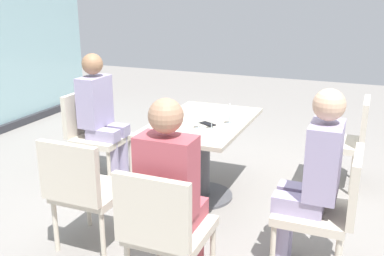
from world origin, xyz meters
The scene contains 17 objects.
ground_plane centered at (0.00, 0.00, 0.00)m, with size 12.00×12.00×0.00m, color gray.
dining_table_main centered at (0.00, 0.00, 0.53)m, with size 1.23×0.77×0.73m.
chair_side_end centered at (-1.41, -0.30, 0.50)m, with size 0.50×0.46×0.87m.
chair_front_left centered at (-0.76, -1.16, 0.50)m, with size 0.46×0.50×0.87m.
chair_near_window centered at (0.00, 1.16, 0.50)m, with size 0.46×0.51×0.87m.
chair_front_right centered at (0.76, -1.16, 0.50)m, with size 0.46×0.50×0.87m.
chair_far_left centered at (-1.13, 0.46, 0.50)m, with size 0.50×0.46×0.87m.
person_side_end centered at (-1.30, -0.30, 0.70)m, with size 0.39×0.34×1.26m.
person_front_left centered at (-0.76, -1.05, 0.70)m, with size 0.34×0.39×1.26m.
person_near_window centered at (0.00, 1.05, 0.70)m, with size 0.34×0.39×1.26m.
wine_glass_0 centered at (0.00, -0.25, 0.86)m, with size 0.07×0.07×0.18m.
wine_glass_1 centered at (-0.06, 0.31, 0.86)m, with size 0.07×0.07×0.18m.
wine_glass_2 centered at (-0.23, -0.05, 0.86)m, with size 0.07×0.07×0.18m.
wine_glass_3 centered at (-0.21, -0.16, 0.86)m, with size 0.07×0.07×0.18m.
wine_glass_4 centered at (-0.29, 0.25, 0.86)m, with size 0.07×0.07×0.18m.
coffee_cup centered at (0.11, 0.19, 0.78)m, with size 0.08×0.08×0.09m, color white.
cell_phone_on_table centered at (-0.09, -0.08, 0.73)m, with size 0.07×0.14×0.01m, color black.
Camera 1 is at (-3.49, -1.34, 1.83)m, focal length 41.68 mm.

